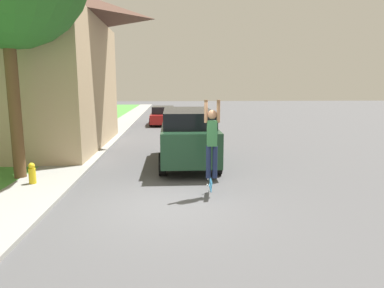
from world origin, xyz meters
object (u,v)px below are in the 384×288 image
suv_parked (188,135)px  skateboarder (212,138)px  car_down_street (163,116)px  skateboard (210,184)px  fire_hydrant (32,173)px  lawn_tree_far (73,41)px

suv_parked → skateboarder: bearing=-83.7°
car_down_street → skateboard: size_ratio=5.71×
skateboarder → fire_hydrant: 5.37m
car_down_street → fire_hydrant: bearing=-101.9°
lawn_tree_far → fire_hydrant: bearing=-84.1°
car_down_street → fire_hydrant: (-3.47, -16.50, -0.27)m
lawn_tree_far → skateboarder: 11.78m
suv_parked → car_down_street: suv_parked is taller
skateboarder → skateboard: 1.26m
suv_parked → fire_hydrant: (-4.67, -2.69, -0.72)m
lawn_tree_far → skateboard: bearing=-58.0°
car_down_street → skateboard: bearing=-84.8°
car_down_street → fire_hydrant: size_ratio=7.35×
suv_parked → fire_hydrant: size_ratio=8.16×
lawn_tree_far → skateboard: 12.19m
suv_parked → skateboarder: 3.96m
skateboard → fire_hydrant: fire_hydrant is taller
skateboard → fire_hydrant: (-5.08, 1.19, 0.08)m
suv_parked → skateboarder: size_ratio=2.46×
skateboarder → car_down_street: bearing=95.2°
skateboard → lawn_tree_far: bearing=122.0°
lawn_tree_far → skateboarder: size_ratio=3.33×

